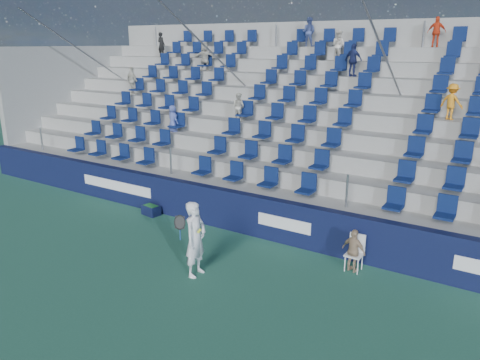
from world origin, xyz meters
name	(u,v)px	position (x,y,z in m)	size (l,w,h in m)	color
ground	(171,274)	(0.00, 0.00, 0.00)	(70.00, 70.00, 0.00)	#2B654F
sponsor_wall	(241,212)	(0.00, 3.15, 0.60)	(24.00, 0.32, 1.20)	#0F1539
grandstand	(314,133)	(0.00, 8.24, 2.14)	(24.00, 8.17, 6.63)	gray
tennis_player	(195,239)	(0.54, 0.31, 0.92)	(0.69, 0.70, 1.84)	white
line_judge_chair	(356,250)	(3.65, 2.64, 0.52)	(0.40, 0.41, 0.91)	white
line_judge	(354,251)	(3.65, 2.50, 0.54)	(0.64, 0.26, 1.08)	tan
ball_bin	(151,210)	(-3.18, 2.75, 0.17)	(0.62, 0.45, 0.32)	#10163B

